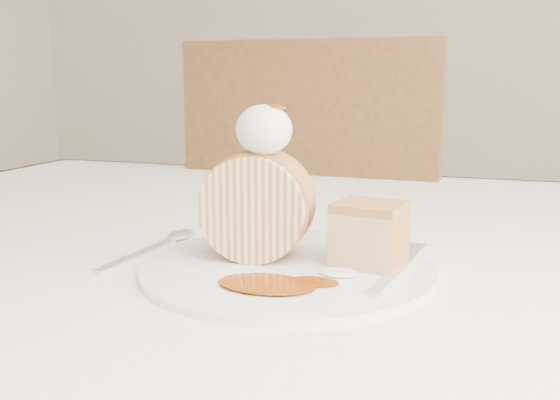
% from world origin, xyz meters
% --- Properties ---
extents(table, '(1.40, 0.90, 0.75)m').
position_xyz_m(table, '(0.00, 0.20, 0.66)').
color(table, white).
rests_on(table, ground).
extents(chair_far, '(0.48, 0.48, 0.98)m').
position_xyz_m(chair_far, '(-0.15, 0.73, 0.56)').
color(chair_far, brown).
rests_on(chair_far, ground).
extents(plate, '(0.30, 0.30, 0.01)m').
position_xyz_m(plate, '(-0.02, 0.05, 0.75)').
color(plate, white).
rests_on(plate, table).
extents(roulade_slice, '(0.10, 0.06, 0.10)m').
position_xyz_m(roulade_slice, '(-0.05, 0.06, 0.80)').
color(roulade_slice, beige).
rests_on(roulade_slice, plate).
extents(cake_chunk, '(0.07, 0.06, 0.05)m').
position_xyz_m(cake_chunk, '(0.05, 0.07, 0.78)').
color(cake_chunk, '#C8874B').
rests_on(cake_chunk, plate).
extents(whipped_cream, '(0.05, 0.05, 0.04)m').
position_xyz_m(whipped_cream, '(-0.04, 0.05, 0.87)').
color(whipped_cream, white).
rests_on(whipped_cream, roulade_slice).
extents(caramel_drizzle, '(0.02, 0.02, 0.01)m').
position_xyz_m(caramel_drizzle, '(-0.04, 0.06, 0.90)').
color(caramel_drizzle, '#772C04').
rests_on(caramel_drizzle, whipped_cream).
extents(caramel_pool, '(0.09, 0.07, 0.00)m').
position_xyz_m(caramel_pool, '(-0.02, -0.01, 0.76)').
color(caramel_pool, '#772C04').
rests_on(caramel_pool, plate).
extents(fork, '(0.04, 0.16, 0.00)m').
position_xyz_m(fork, '(0.07, 0.04, 0.76)').
color(fork, silver).
rests_on(fork, plate).
extents(spoon, '(0.03, 0.15, 0.00)m').
position_xyz_m(spoon, '(-0.17, 0.05, 0.75)').
color(spoon, silver).
rests_on(spoon, table).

